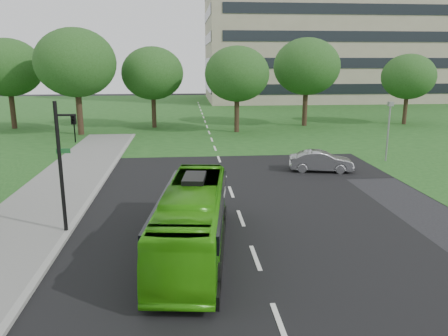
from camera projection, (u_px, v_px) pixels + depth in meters
name	position (u px, v px, depth m)	size (l,w,h in m)	color
ground	(247.00, 236.00, 17.26)	(160.00, 160.00, 0.00)	black
street_surfaces	(207.00, 138.00, 39.23)	(120.00, 120.00, 0.15)	black
office_building	(322.00, 28.00, 76.18)	(40.10, 20.10, 25.00)	gray
tree_park_a	(76.00, 63.00, 39.69)	(7.33, 7.33, 9.74)	black
tree_park_b	(152.00, 73.00, 44.44)	(6.28, 6.28, 8.24)	black
tree_park_c	(237.00, 74.00, 41.51)	(6.18, 6.18, 8.20)	black
tree_park_d	(307.00, 67.00, 45.53)	(6.93, 6.93, 9.17)	black
tree_park_e	(408.00, 77.00, 46.90)	(5.67, 5.67, 7.56)	black
tree_park_f	(8.00, 68.00, 43.56)	(6.76, 6.76, 9.02)	black
bus	(193.00, 220.00, 15.57)	(2.05, 8.77, 2.44)	#3BAC12
sedan	(321.00, 161.00, 27.32)	(1.37, 3.93, 1.29)	#97979C
traffic_light	(64.00, 158.00, 16.79)	(0.85, 0.23, 5.29)	black
camera_pole	(389.00, 123.00, 29.62)	(0.39, 0.36, 4.10)	gray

